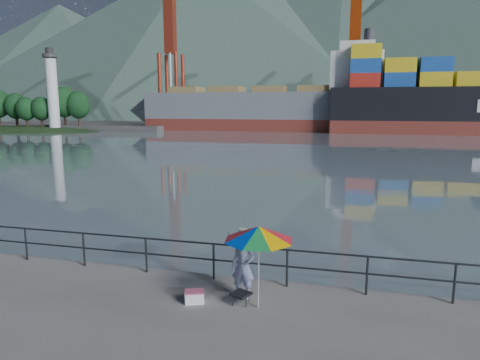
{
  "coord_description": "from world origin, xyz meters",
  "views": [
    {
      "loc": [
        4.38,
        -8.83,
        4.7
      ],
      "look_at": [
        0.66,
        6.0,
        2.0
      ],
      "focal_mm": 32.0,
      "sensor_mm": 36.0,
      "label": 1
    }
  ],
  "objects_px": {
    "beach_umbrella": "(259,233)",
    "bulk_carrier": "(281,108)",
    "cooler_bag": "(195,297)",
    "fisherman": "(243,266)"
  },
  "relations": [
    {
      "from": "beach_umbrella",
      "to": "bulk_carrier",
      "type": "height_order",
      "value": "bulk_carrier"
    },
    {
      "from": "beach_umbrella",
      "to": "bulk_carrier",
      "type": "relative_size",
      "value": 0.04
    },
    {
      "from": "fisherman",
      "to": "bulk_carrier",
      "type": "bearing_deg",
      "value": 102.25
    },
    {
      "from": "beach_umbrella",
      "to": "bulk_carrier",
      "type": "xyz_separation_m",
      "value": [
        -10.82,
        73.5,
        2.35
      ]
    },
    {
      "from": "cooler_bag",
      "to": "bulk_carrier",
      "type": "height_order",
      "value": "bulk_carrier"
    },
    {
      "from": "fisherman",
      "to": "bulk_carrier",
      "type": "xyz_separation_m",
      "value": [
        -10.34,
        73.03,
        3.36
      ]
    },
    {
      "from": "fisherman",
      "to": "cooler_bag",
      "type": "distance_m",
      "value": 1.38
    },
    {
      "from": "cooler_bag",
      "to": "beach_umbrella",
      "type": "bearing_deg",
      "value": -16.81
    },
    {
      "from": "beach_umbrella",
      "to": "cooler_bag",
      "type": "xyz_separation_m",
      "value": [
        -1.54,
        -0.09,
        -1.69
      ]
    },
    {
      "from": "beach_umbrella",
      "to": "cooler_bag",
      "type": "relative_size",
      "value": 4.38
    }
  ]
}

